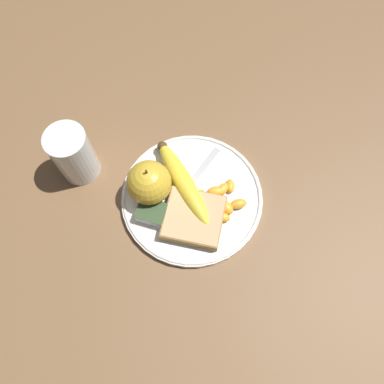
{
  "coord_description": "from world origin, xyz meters",
  "views": [
    {
      "loc": [
        -0.07,
        0.24,
        0.62
      ],
      "look_at": [
        0.0,
        0.0,
        0.03
      ],
      "focal_mm": 35.0,
      "sensor_mm": 36.0,
      "label": 1
    }
  ],
  "objects_px": {
    "bread_slice": "(194,218)",
    "fork": "(189,190)",
    "plate": "(192,197)",
    "banana": "(183,182)",
    "jam_packet": "(152,213)",
    "apple": "(149,183)",
    "juice_glass": "(74,155)"
  },
  "relations": [
    {
      "from": "plate",
      "to": "jam_packet",
      "type": "xyz_separation_m",
      "value": [
        0.06,
        0.05,
        0.01
      ]
    },
    {
      "from": "fork",
      "to": "banana",
      "type": "bearing_deg",
      "value": -95.23
    },
    {
      "from": "bread_slice",
      "to": "apple",
      "type": "bearing_deg",
      "value": -18.5
    },
    {
      "from": "plate",
      "to": "fork",
      "type": "relative_size",
      "value": 1.5
    },
    {
      "from": "plate",
      "to": "bread_slice",
      "type": "relative_size",
      "value": 2.38
    },
    {
      "from": "plate",
      "to": "fork",
      "type": "height_order",
      "value": "fork"
    },
    {
      "from": "bread_slice",
      "to": "jam_packet",
      "type": "bearing_deg",
      "value": 9.13
    },
    {
      "from": "fork",
      "to": "jam_packet",
      "type": "distance_m",
      "value": 0.08
    },
    {
      "from": "banana",
      "to": "bread_slice",
      "type": "xyz_separation_m",
      "value": [
        -0.04,
        0.05,
        -0.01
      ]
    },
    {
      "from": "juice_glass",
      "to": "apple",
      "type": "xyz_separation_m",
      "value": [
        -0.14,
        0.01,
        -0.0
      ]
    },
    {
      "from": "banana",
      "to": "fork",
      "type": "xyz_separation_m",
      "value": [
        -0.01,
        0.01,
        -0.01
      ]
    },
    {
      "from": "banana",
      "to": "jam_packet",
      "type": "bearing_deg",
      "value": 61.93
    },
    {
      "from": "juice_glass",
      "to": "banana",
      "type": "distance_m",
      "value": 0.19
    },
    {
      "from": "juice_glass",
      "to": "banana",
      "type": "relative_size",
      "value": 0.72
    },
    {
      "from": "juice_glass",
      "to": "fork",
      "type": "bearing_deg",
      "value": -177.56
    },
    {
      "from": "apple",
      "to": "fork",
      "type": "height_order",
      "value": "apple"
    },
    {
      "from": "juice_glass",
      "to": "jam_packet",
      "type": "height_order",
      "value": "juice_glass"
    },
    {
      "from": "bread_slice",
      "to": "jam_packet",
      "type": "distance_m",
      "value": 0.07
    },
    {
      "from": "plate",
      "to": "juice_glass",
      "type": "height_order",
      "value": "juice_glass"
    },
    {
      "from": "apple",
      "to": "fork",
      "type": "relative_size",
      "value": 0.52
    },
    {
      "from": "plate",
      "to": "fork",
      "type": "distance_m",
      "value": 0.01
    },
    {
      "from": "juice_glass",
      "to": "fork",
      "type": "distance_m",
      "value": 0.21
    },
    {
      "from": "bread_slice",
      "to": "banana",
      "type": "bearing_deg",
      "value": -56.76
    },
    {
      "from": "juice_glass",
      "to": "banana",
      "type": "bearing_deg",
      "value": -175.91
    },
    {
      "from": "banana",
      "to": "bread_slice",
      "type": "distance_m",
      "value": 0.07
    },
    {
      "from": "apple",
      "to": "fork",
      "type": "xyz_separation_m",
      "value": [
        -0.06,
        -0.02,
        -0.04
      ]
    },
    {
      "from": "apple",
      "to": "jam_packet",
      "type": "distance_m",
      "value": 0.05
    },
    {
      "from": "fork",
      "to": "apple",
      "type": "bearing_deg",
      "value": -53.07
    },
    {
      "from": "juice_glass",
      "to": "apple",
      "type": "relative_size",
      "value": 1.27
    },
    {
      "from": "banana",
      "to": "bread_slice",
      "type": "bearing_deg",
      "value": 123.24
    },
    {
      "from": "bread_slice",
      "to": "fork",
      "type": "distance_m",
      "value": 0.06
    },
    {
      "from": "plate",
      "to": "juice_glass",
      "type": "relative_size",
      "value": 2.29
    }
  ]
}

